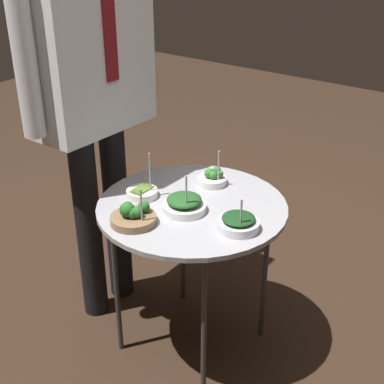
{
  "coord_description": "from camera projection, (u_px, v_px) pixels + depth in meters",
  "views": [
    {
      "loc": [
        -1.36,
        -1.02,
        1.59
      ],
      "look_at": [
        0.0,
        0.0,
        0.7
      ],
      "focal_mm": 50.0,
      "sensor_mm": 36.0,
      "label": 1
    }
  ],
  "objects": [
    {
      "name": "bowl_broccoli_front_left",
      "position": [
        133.0,
        216.0,
        1.81
      ],
      "size": [
        0.16,
        0.16,
        0.14
      ],
      "color": "brown",
      "rests_on": "serving_cart"
    },
    {
      "name": "bowl_spinach_front_right",
      "position": [
        238.0,
        223.0,
        1.78
      ],
      "size": [
        0.14,
        0.14,
        0.13
      ],
      "color": "silver",
      "rests_on": "serving_cart"
    },
    {
      "name": "ground_plane",
      "position": [
        192.0,
        341.0,
        2.24
      ],
      "size": [
        8.0,
        8.0,
        0.0
      ],
      "primitive_type": "plane",
      "color": "black"
    },
    {
      "name": "bowl_broccoli_center",
      "position": [
        212.0,
        178.0,
        2.08
      ],
      "size": [
        0.12,
        0.12,
        0.15
      ],
      "color": "white",
      "rests_on": "serving_cart"
    },
    {
      "name": "waiter_figure",
      "position": [
        90.0,
        67.0,
        1.98
      ],
      "size": [
        0.63,
        0.24,
        1.72
      ],
      "color": "black",
      "rests_on": "ground_plane"
    },
    {
      "name": "bowl_asparagus_near_rim",
      "position": [
        142.0,
        192.0,
        1.99
      ],
      "size": [
        0.12,
        0.12,
        0.17
      ],
      "color": "silver",
      "rests_on": "serving_cart"
    },
    {
      "name": "serving_cart",
      "position": [
        192.0,
        215.0,
        1.96
      ],
      "size": [
        0.69,
        0.69,
        0.65
      ],
      "color": "#939399",
      "rests_on": "ground_plane"
    },
    {
      "name": "bowl_spinach_far_rim",
      "position": [
        184.0,
        204.0,
        1.88
      ],
      "size": [
        0.16,
        0.16,
        0.16
      ],
      "color": "white",
      "rests_on": "serving_cart"
    }
  ]
}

